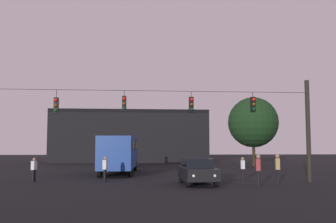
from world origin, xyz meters
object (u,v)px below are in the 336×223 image
Objects in this scene: pedestrian_trailing at (259,168)px; tree_left_silhouette at (253,122)px; car_far_left at (128,159)px; pedestrian_near_bus at (105,168)px; pedestrian_crossing_right at (278,167)px; city_bus at (120,151)px; pedestrian_crossing_left at (34,168)px; car_near_right at (197,171)px; pedestrian_crossing_center at (243,167)px.

tree_left_silhouette is (6.91, 23.31, 4.02)m from pedestrian_trailing.
car_far_left is 2.80× the size of pedestrian_near_bus.
car_far_left is 2.48× the size of pedestrian_crossing_right.
pedestrian_crossing_left is (-5.21, -7.56, -1.02)m from city_bus.
tree_left_silhouette is (14.33, -0.74, 4.24)m from car_far_left.
city_bus is 2.56× the size of car_near_right.
car_far_left is at bearing 107.14° from pedestrian_trailing.
car_near_right is 22.86m from car_far_left.
pedestrian_crossing_right is at bearing -49.31° from city_bus.
pedestrian_near_bus is (-8.97, -0.06, 0.03)m from pedestrian_crossing_center.
pedestrian_near_bus is at bearing 156.12° from car_near_right.
pedestrian_near_bus reaches higher than pedestrian_crossing_left.
car_far_left is 2.89× the size of pedestrian_crossing_center.
pedestrian_crossing_left is 15.12m from pedestrian_crossing_right.
car_far_left is 2.48× the size of pedestrian_trailing.
car_near_right is at bearing -114.92° from tree_left_silhouette.
pedestrian_crossing_left is 0.85× the size of pedestrian_crossing_right.
pedestrian_crossing_center reaches higher than pedestrian_crossing_left.
car_near_right is (4.86, -10.48, -1.07)m from city_bus.
pedestrian_crossing_right is (4.65, -0.58, 0.22)m from car_near_right.
tree_left_silhouette is (20.16, 18.81, 4.20)m from pedestrian_crossing_left.
car_near_right is 0.98× the size of car_far_left.
city_bus is at bearing 55.44° from pedestrian_crossing_left.
car_near_right is at bearing 153.48° from pedestrian_trailing.
tree_left_silhouette is at bearing 73.49° from pedestrian_trailing.
car_far_left is at bearing 100.67° from car_near_right.
pedestrian_trailing is at bearing -18.78° from pedestrian_crossing_left.
city_bus is 2.52× the size of car_far_left.
car_far_left reaches higher than pedestrian_crossing_left.
city_bus is 7.26× the size of pedestrian_crossing_center.
car_far_left is 21.37m from pedestrian_crossing_center.
pedestrian_near_bus is at bearing -93.73° from car_far_left.
pedestrian_crossing_center is at bearing -109.14° from tree_left_silhouette.
city_bus is at bearing -92.98° from car_far_left.
city_bus is 14.60m from pedestrian_crossing_right.
car_near_right is 2.44× the size of pedestrian_trailing.
pedestrian_near_bus is at bearing -94.87° from city_bus.
pedestrian_crossing_center is (3.43, 2.51, 0.06)m from car_near_right.
pedestrian_crossing_center is 20.76m from tree_left_silhouette.
pedestrian_near_bus is (-5.54, 2.45, 0.09)m from car_near_right.
pedestrian_near_bus is at bearing -129.05° from tree_left_silhouette.
pedestrian_crossing_right is 10.63m from pedestrian_near_bus.
tree_left_silhouette reaches higher than pedestrian_crossing_right.
car_near_right is 24.33m from tree_left_silhouette.
pedestrian_crossing_center is 0.19× the size of tree_left_silhouette.
city_bus is 1.40× the size of tree_left_silhouette.
pedestrian_crossing_right is (9.51, -11.05, -0.85)m from city_bus.
car_near_right is 10.48m from pedestrian_crossing_left.
city_bus reaches higher than pedestrian_crossing_center.
car_near_right is 2.88× the size of pedestrian_crossing_left.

